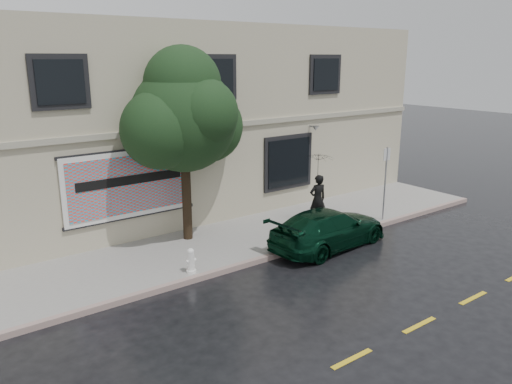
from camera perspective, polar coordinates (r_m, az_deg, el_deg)
ground at (r=14.26m, az=6.58°, el=-9.19°), size 90.00×90.00×0.00m
sidewalk at (r=16.56m, az=-1.11°, el=-5.27°), size 20.00×3.50×0.15m
curb at (r=15.26m, az=2.73°, el=-7.11°), size 20.00×0.18×0.16m
road_marking at (r=12.23m, az=18.16°, el=-14.24°), size 19.00×0.12×0.01m
building at (r=20.61m, az=-10.56°, el=8.36°), size 20.00×8.12×7.00m
billboard at (r=15.91m, az=-14.14°, el=0.87°), size 4.30×0.16×2.20m
car at (r=15.96m, az=8.31°, el=-4.13°), size 4.43×2.24×1.25m
pedestrian at (r=17.63m, az=7.06°, el=-0.83°), size 0.71×0.53×1.76m
umbrella at (r=17.32m, az=7.20°, el=3.28°), size 1.46×1.46×0.82m
street_tree at (r=15.56m, az=-8.26°, el=8.20°), size 3.26×3.26×5.51m
fire_hydrant at (r=13.84m, az=-7.45°, el=-7.79°), size 0.29×0.27×0.70m
sign_pole at (r=18.30m, az=14.57°, el=1.69°), size 0.33×0.06×2.66m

